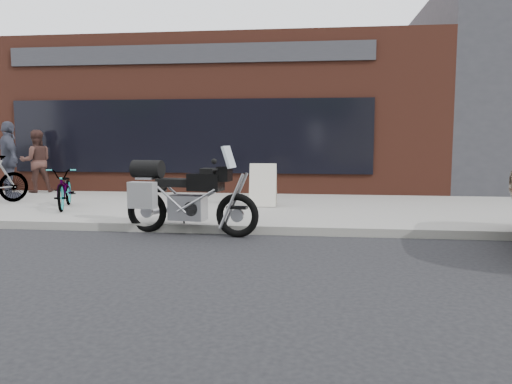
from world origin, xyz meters
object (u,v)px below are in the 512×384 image
at_px(motorcycle, 181,196).
at_px(bicycle_front, 65,188).
at_px(sandwich_sign, 263,185).
at_px(cafe_patron_left, 36,161).
at_px(cafe_patron_right, 9,160).

height_order(motorcycle, bicycle_front, motorcycle).
bearing_deg(sandwich_sign, bicycle_front, -169.11).
xyz_separation_m(motorcycle, sandwich_sign, (1.13, 2.70, -0.04)).
distance_m(motorcycle, sandwich_sign, 2.92).
xyz_separation_m(bicycle_front, cafe_patron_left, (-2.32, 2.85, 0.43)).
height_order(cafe_patron_left, cafe_patron_right, cafe_patron_right).
height_order(bicycle_front, sandwich_sign, sandwich_sign).
xyz_separation_m(sandwich_sign, cafe_patron_left, (-6.51, 1.95, 0.39)).
bearing_deg(cafe_patron_left, motorcycle, 104.38).
relative_size(motorcycle, cafe_patron_right, 1.26).
bearing_deg(motorcycle, cafe_patron_right, 156.63).
xyz_separation_m(motorcycle, cafe_patron_right, (-5.36, 3.40, 0.45)).
xyz_separation_m(motorcycle, cafe_patron_left, (-5.38, 4.65, 0.35)).
relative_size(sandwich_sign, cafe_patron_right, 0.49).
xyz_separation_m(sandwich_sign, cafe_patron_right, (-6.49, 0.70, 0.49)).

